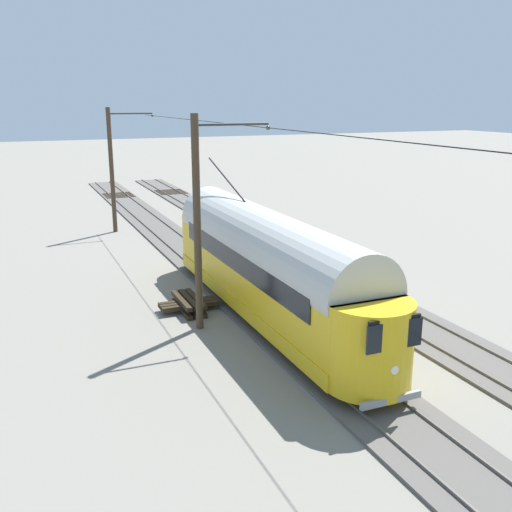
{
  "coord_description": "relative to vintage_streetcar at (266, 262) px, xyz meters",
  "views": [
    {
      "loc": [
        11.35,
        21.76,
        8.41
      ],
      "look_at": [
        2.31,
        0.56,
        2.19
      ],
      "focal_mm": 40.75,
      "sensor_mm": 36.0,
      "label": 1
    }
  ],
  "objects": [
    {
      "name": "track_adjacent_siding",
      "position": [
        0.0,
        -2.13,
        -2.2
      ],
      "size": [
        2.8,
        80.0,
        0.18
      ],
      "color": "#56514C",
      "rests_on": "ground"
    },
    {
      "name": "track_streetcar_siding",
      "position": [
        -4.83,
        -2.13,
        -2.2
      ],
      "size": [
        2.8,
        80.0,
        0.18
      ],
      "color": "#56514C",
      "rests_on": "ground"
    },
    {
      "name": "ground_plane",
      "position": [
        -2.42,
        -1.81,
        -2.26
      ],
      "size": [
        220.0,
        220.0,
        0.0
      ],
      "primitive_type": "plane",
      "color": "gray"
    },
    {
      "name": "overhead_wire_run",
      "position": [
        0.04,
        8.4,
        5.16
      ],
      "size": [
        2.82,
        58.54,
        0.18
      ],
      "color": "black",
      "rests_on": "ground"
    },
    {
      "name": "vintage_streetcar",
      "position": [
        0.0,
        0.0,
        0.0
      ],
      "size": [
        2.65,
        16.86,
        5.56
      ],
      "color": "gold",
      "rests_on": "ground"
    },
    {
      "name": "spare_tie_stack",
      "position": [
        2.63,
        -1.92,
        -1.99
      ],
      "size": [
        2.4,
        2.4,
        0.54
      ],
      "color": "#2D2316",
      "rests_on": "ground"
    },
    {
      "name": "catenary_pole_mid_near",
      "position": [
        2.73,
        0.12,
        1.9
      ],
      "size": [
        3.03,
        0.28,
        7.96
      ],
      "color": "#423323",
      "rests_on": "ground"
    },
    {
      "name": "catenary_pole_foreground",
      "position": [
        2.73,
        -18.06,
        1.9
      ],
      "size": [
        3.03,
        0.28,
        7.96
      ],
      "color": "#423323",
      "rests_on": "ground"
    }
  ]
}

